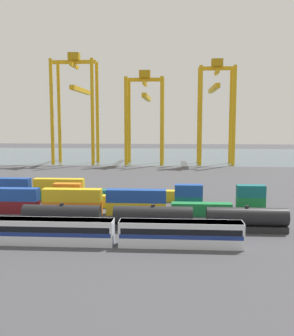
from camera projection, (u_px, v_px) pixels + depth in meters
The scene contains 28 objects.
ground_plane at pixel (136, 182), 123.04m from camera, with size 420.00×420.00×0.00m, color #424247.
harbour_water at pixel (153, 155), 221.12m from camera, with size 400.00×110.00×0.01m, color #475B6B.
passenger_train at pixel (53, 230), 60.34m from camera, with size 58.01×3.14×3.90m.
freight_tank_row at pixel (153, 218), 68.16m from camera, with size 46.10×3.08×4.54m.
shipping_container_2 at pixel (10, 207), 81.10m from camera, with size 12.10×2.44×2.60m, color maroon.
shipping_container_3 at pixel (10, 194), 80.79m from camera, with size 12.10×2.44×2.60m, color #1C4299.
shipping_container_4 at pixel (73, 207), 80.24m from camera, with size 12.10×2.44×2.60m, color orange.
shipping_container_5 at pixel (72, 195), 79.94m from camera, with size 12.10×2.44×2.60m, color gold.
shipping_container_6 at pixel (136, 208), 79.39m from camera, with size 12.10×2.44×2.60m, color gold.
shipping_container_7 at pixel (136, 196), 79.08m from camera, with size 12.10×2.44×2.60m, color #1C4299.
shipping_container_8 at pixel (201, 209), 78.54m from camera, with size 12.10×2.44×2.60m, color #197538.
shipping_container_10 at pixel (9, 200), 88.20m from camera, with size 12.10×2.44×2.60m, color slate.
shipping_container_11 at pixel (68, 201), 87.33m from camera, with size 6.04×2.44×2.60m, color #1C4299.
shipping_container_12 at pixel (68, 189), 87.02m from camera, with size 6.04×2.44×2.60m, color orange.
shipping_container_13 at pixel (128, 201), 86.45m from camera, with size 12.10×2.44×2.60m, color gold.
shipping_container_14 at pixel (188, 202), 85.58m from camera, with size 6.04×2.44×2.60m, color #146066.
shipping_container_15 at pixel (189, 190), 85.28m from camera, with size 6.04×2.44×2.60m, color #1C4299.
shipping_container_16 at pixel (251, 203), 84.71m from camera, with size 6.04×2.44×2.60m, color #197538.
shipping_container_17 at pixel (251, 191), 84.40m from camera, with size 6.04×2.44×2.60m, color #146066.
shipping_container_18 at pixel (6, 194), 95.34m from camera, with size 12.10×2.44×2.60m, color maroon.
shipping_container_19 at pixel (6, 183), 95.03m from camera, with size 12.10×2.44×2.60m, color #1C4299.
shipping_container_20 at pixel (59, 195), 94.48m from camera, with size 12.10×2.44×2.60m, color #197538.
shipping_container_21 at pixel (59, 184), 94.17m from camera, with size 12.10×2.44×2.60m, color gold.
shipping_container_22 at pixel (113, 195), 93.62m from camera, with size 6.04×2.44×2.60m, color #146066.
shipping_container_23 at pixel (169, 196), 92.77m from camera, with size 12.10×2.44×2.60m, color gold.
gantry_crane_west at pixel (76, 98), 177.72m from camera, with size 19.60×37.70×49.14m.
gantry_crane_central at pixel (145, 107), 176.47m from camera, with size 17.09×38.02×41.23m.
gantry_crane_east at pixel (216, 101), 173.67m from camera, with size 15.89×34.96×45.82m.
Camera 1 is at (11.26, -81.19, 18.85)m, focal length 41.76 mm.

